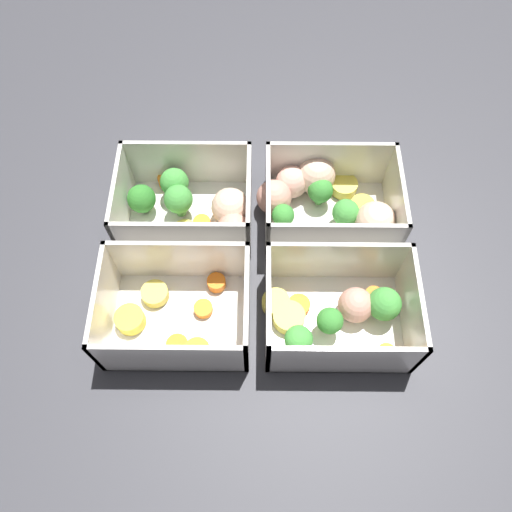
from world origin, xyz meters
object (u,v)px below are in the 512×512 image
(container_near_left, at_px, (173,311))
(container_far_left, at_px, (192,206))
(container_near_right, at_px, (337,312))
(container_far_right, at_px, (325,201))

(container_near_left, distance_m, container_far_left, 0.14)
(container_near_left, height_order, container_far_left, same)
(container_near_right, distance_m, container_far_left, 0.23)
(container_near_right, height_order, container_far_right, same)
(container_far_left, height_order, container_far_right, same)
(container_far_left, xyz_separation_m, container_far_right, (0.17, 0.01, -0.00))
(container_near_left, bearing_deg, container_near_right, 0.06)
(container_far_right, bearing_deg, container_near_right, -87.97)
(container_far_right, bearing_deg, container_far_left, -177.07)
(container_near_right, distance_m, container_far_right, 0.15)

